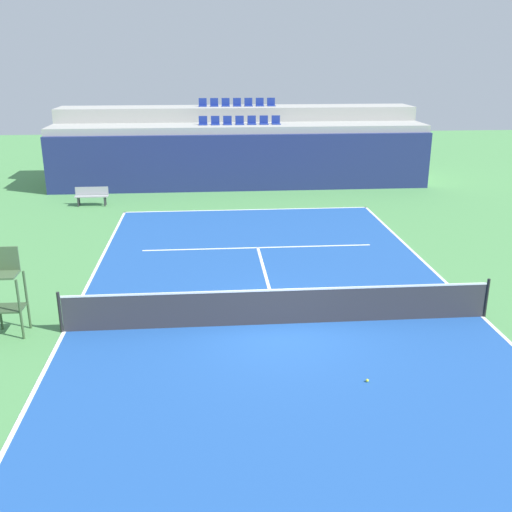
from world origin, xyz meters
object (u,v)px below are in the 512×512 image
Objects in this scene: tennis_net at (279,306)px; player_bench at (92,195)px; umpire_chair at (7,289)px; tennis_ball_1 at (367,380)px.

player_bench is (-7.10, 13.41, -0.00)m from tennis_net.
player_bench is (-0.40, 13.35, -0.68)m from umpire_chair.
player_bench is at bearing 91.73° from umpire_chair.
umpire_chair reaches higher than tennis_ball_1.
tennis_net is at bearing -0.48° from umpire_chair.
tennis_ball_1 is (1.53, -3.00, -0.47)m from tennis_net.
umpire_chair is at bearing 159.61° from tennis_ball_1.
tennis_net is 167.88× the size of tennis_ball_1.
tennis_net is 7.39× the size of player_bench.
player_bench is at bearing 117.92° from tennis_net.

